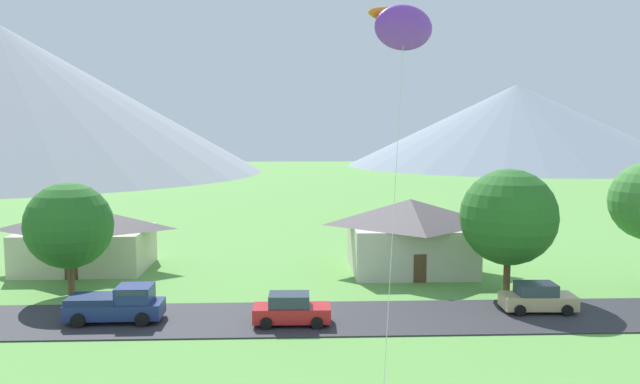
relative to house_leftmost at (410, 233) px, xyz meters
The scene contains 10 objects.
road_strip 14.30m from the house_leftmost, 122.29° to the right, with size 160.00×6.43×0.08m, color #2D2D33.
mountain_west_ridge 146.35m from the house_leftmost, 67.20° to the left, with size 99.01×99.01×23.88m, color gray.
house_leftmost is the anchor object (origin of this frame).
house_left_center 24.73m from the house_leftmost, behind, with size 9.97×7.17×4.78m.
tree_left_of_center 8.97m from the house_leftmost, 54.55° to the right, with size 6.21×6.21×8.18m.
tree_center 24.08m from the house_leftmost, 165.70° to the right, with size 5.57×5.57×7.32m.
parked_car_red_west_end 15.83m from the house_leftmost, 124.71° to the right, with size 4.23×2.13×1.68m.
parked_car_tan_mid_west 12.57m from the house_leftmost, 64.03° to the right, with size 4.26×2.19×1.68m.
pickup_truck_navy_east_side 22.19m from the house_leftmost, 147.01° to the right, with size 5.22×2.37×1.99m.
kite_flyer_with_kite 26.93m from the house_leftmost, 101.62° to the right, with size 2.92×5.30×15.03m.
Camera 1 is at (-1.22, -7.15, 10.66)m, focal length 34.48 mm.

